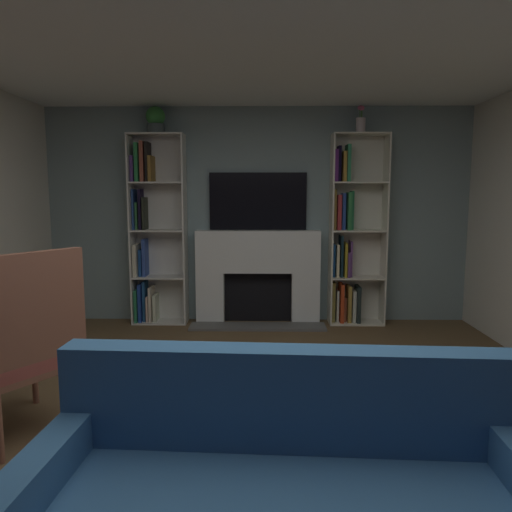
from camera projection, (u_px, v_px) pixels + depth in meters
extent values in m
plane|color=brown|center=(253.00, 448.00, 2.93)|extent=(7.20, 7.20, 0.00)
cube|color=gray|center=(258.00, 216.00, 5.77)|extent=(5.13, 0.06, 2.55)
cube|color=white|center=(253.00, 1.00, 2.59)|extent=(5.13, 6.12, 0.06)
cube|color=white|center=(211.00, 297.00, 5.76)|extent=(0.33, 0.23, 0.61)
cube|color=white|center=(305.00, 297.00, 5.74)|extent=(0.33, 0.23, 0.61)
cube|color=white|center=(258.00, 251.00, 5.68)|extent=(1.46, 0.23, 0.50)
cube|color=black|center=(258.00, 296.00, 5.83)|extent=(0.81, 0.08, 0.61)
cube|color=#595957|center=(258.00, 327.00, 5.53)|extent=(1.56, 0.30, 0.03)
cube|color=black|center=(258.00, 201.00, 5.69)|extent=(1.15, 0.06, 0.68)
cube|color=silver|center=(132.00, 230.00, 5.63)|extent=(0.02, 0.30, 2.22)
cube|color=silver|center=(185.00, 230.00, 5.63)|extent=(0.02, 0.30, 2.22)
cube|color=silver|center=(161.00, 229.00, 5.77)|extent=(0.64, 0.02, 2.22)
cube|color=silver|center=(161.00, 321.00, 5.77)|extent=(0.60, 0.30, 0.02)
cube|color=#247148|center=(138.00, 305.00, 5.76)|extent=(0.03, 0.25, 0.38)
cube|color=#1E3D95|center=(141.00, 302.00, 5.76)|extent=(0.04, 0.24, 0.45)
cube|color=#215185|center=(146.00, 301.00, 5.77)|extent=(0.03, 0.20, 0.48)
cube|color=beige|center=(149.00, 308.00, 5.76)|extent=(0.02, 0.25, 0.31)
cube|color=beige|center=(152.00, 304.00, 5.75)|extent=(0.03, 0.25, 0.42)
cube|color=beige|center=(156.00, 307.00, 5.77)|extent=(0.03, 0.23, 0.32)
cube|color=silver|center=(160.00, 277.00, 5.70)|extent=(0.60, 0.30, 0.02)
cube|color=beige|center=(137.00, 260.00, 5.69)|extent=(0.04, 0.25, 0.38)
cube|color=navy|center=(142.00, 262.00, 5.72)|extent=(0.03, 0.19, 0.32)
cube|color=#304B9B|center=(145.00, 257.00, 5.70)|extent=(0.04, 0.20, 0.44)
cube|color=silver|center=(159.00, 230.00, 5.63)|extent=(0.60, 0.30, 0.02)
cube|color=navy|center=(135.00, 209.00, 5.63)|extent=(0.02, 0.20, 0.47)
cube|color=#33713B|center=(138.00, 216.00, 5.66)|extent=(0.02, 0.17, 0.32)
cube|color=black|center=(141.00, 209.00, 5.64)|extent=(0.03, 0.18, 0.47)
cube|color=black|center=(145.00, 213.00, 5.63)|extent=(0.03, 0.21, 0.38)
cube|color=silver|center=(157.00, 183.00, 5.56)|extent=(0.60, 0.30, 0.02)
cube|color=#4D3475|center=(134.00, 169.00, 5.56)|extent=(0.04, 0.22, 0.30)
cube|color=#26773D|center=(138.00, 163.00, 5.55)|extent=(0.04, 0.23, 0.44)
cube|color=#984C39|center=(143.00, 162.00, 5.55)|extent=(0.04, 0.21, 0.46)
cube|color=black|center=(148.00, 162.00, 5.55)|extent=(0.03, 0.21, 0.45)
cube|color=brown|center=(152.00, 169.00, 5.54)|extent=(0.03, 0.25, 0.30)
cube|color=silver|center=(156.00, 135.00, 5.49)|extent=(0.60, 0.30, 0.02)
cube|color=silver|center=(331.00, 231.00, 5.60)|extent=(0.02, 0.30, 2.22)
cube|color=silver|center=(384.00, 231.00, 5.59)|extent=(0.02, 0.30, 2.22)
cube|color=silver|center=(355.00, 230.00, 5.74)|extent=(0.64, 0.02, 2.22)
cube|color=silver|center=(355.00, 322.00, 5.74)|extent=(0.60, 0.30, 0.02)
cube|color=olive|center=(333.00, 301.00, 5.75)|extent=(0.04, 0.19, 0.47)
cube|color=beige|center=(337.00, 305.00, 5.75)|extent=(0.02, 0.20, 0.38)
cube|color=#BC391A|center=(341.00, 302.00, 5.73)|extent=(0.04, 0.23, 0.46)
cube|color=#984F35|center=(344.00, 309.00, 5.77)|extent=(0.03, 0.17, 0.29)
cube|color=olive|center=(348.00, 303.00, 5.74)|extent=(0.04, 0.21, 0.43)
cube|color=beige|center=(353.00, 305.00, 5.75)|extent=(0.04, 0.20, 0.37)
cube|color=black|center=(357.00, 304.00, 5.72)|extent=(0.04, 0.24, 0.43)
cube|color=silver|center=(356.00, 277.00, 5.67)|extent=(0.60, 0.30, 0.02)
cube|color=navy|center=(333.00, 260.00, 5.68)|extent=(0.03, 0.20, 0.39)
cube|color=beige|center=(337.00, 260.00, 5.66)|extent=(0.03, 0.23, 0.38)
cube|color=#11252D|center=(341.00, 256.00, 5.66)|extent=(0.03, 0.22, 0.48)
cube|color=#A08A20|center=(345.00, 259.00, 5.66)|extent=(0.03, 0.23, 0.40)
cube|color=#58376E|center=(348.00, 264.00, 5.66)|extent=(0.03, 0.24, 0.29)
cube|color=#683E7B|center=(350.00, 259.00, 5.68)|extent=(0.02, 0.18, 0.42)
cube|color=silver|center=(358.00, 231.00, 5.60)|extent=(0.60, 0.30, 0.02)
cube|color=olive|center=(334.00, 209.00, 5.61)|extent=(0.04, 0.17, 0.47)
cube|color=#A72D31|center=(339.00, 212.00, 5.60)|extent=(0.04, 0.20, 0.40)
cube|color=#274290|center=(343.00, 211.00, 5.61)|extent=(0.04, 0.17, 0.43)
cube|color=#29703B|center=(348.00, 211.00, 5.58)|extent=(0.04, 0.24, 0.43)
cube|color=#227244|center=(352.00, 210.00, 5.62)|extent=(0.03, 0.17, 0.45)
cube|color=silver|center=(359.00, 183.00, 5.52)|extent=(0.60, 0.30, 0.02)
cube|color=#612577|center=(335.00, 166.00, 5.53)|extent=(0.04, 0.21, 0.37)
cube|color=black|center=(339.00, 164.00, 5.54)|extent=(0.03, 0.18, 0.41)
cube|color=olive|center=(344.00, 167.00, 5.52)|extent=(0.04, 0.23, 0.34)
cube|color=#2D8052|center=(348.00, 163.00, 5.52)|extent=(0.04, 0.22, 0.42)
cube|color=silver|center=(360.00, 134.00, 5.45)|extent=(0.60, 0.30, 0.02)
cylinder|color=#445252|center=(156.00, 129.00, 5.48)|extent=(0.20, 0.20, 0.11)
sphere|color=#327D37|center=(155.00, 116.00, 5.46)|extent=(0.22, 0.22, 0.22)
cylinder|color=silver|center=(361.00, 126.00, 5.44)|extent=(0.11, 0.11, 0.17)
cylinder|color=#4C7F3F|center=(361.00, 113.00, 5.42)|extent=(0.01, 0.01, 0.11)
sphere|color=#D85E88|center=(361.00, 108.00, 5.41)|extent=(0.06, 0.06, 0.06)
cylinder|color=#4C7F3F|center=(360.00, 113.00, 5.41)|extent=(0.01, 0.01, 0.11)
sphere|color=#D85E88|center=(360.00, 108.00, 5.40)|extent=(0.05, 0.05, 0.05)
cylinder|color=#4C7F3F|center=(361.00, 113.00, 5.42)|extent=(0.01, 0.01, 0.11)
sphere|color=#D85E88|center=(362.00, 108.00, 5.41)|extent=(0.05, 0.05, 0.05)
cylinder|color=#4C7F3F|center=(362.00, 113.00, 5.42)|extent=(0.01, 0.01, 0.11)
sphere|color=#D85E88|center=(362.00, 108.00, 5.41)|extent=(0.05, 0.05, 0.05)
cube|color=teal|center=(285.00, 398.00, 2.12)|extent=(1.99, 0.26, 0.45)
cylinder|color=brown|center=(84.00, 392.00, 3.19)|extent=(0.04, 0.04, 0.45)
cylinder|color=brown|center=(34.00, 373.00, 3.53)|extent=(0.04, 0.04, 0.45)
cube|color=#A04A40|center=(16.00, 357.00, 3.10)|extent=(0.87, 0.86, 0.08)
cube|color=brown|center=(17.00, 366.00, 3.11)|extent=(0.87, 0.86, 0.04)
cube|color=brown|center=(38.00, 313.00, 2.89)|extent=(0.39, 0.54, 0.75)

